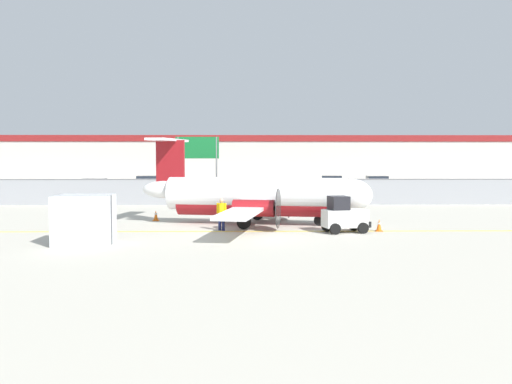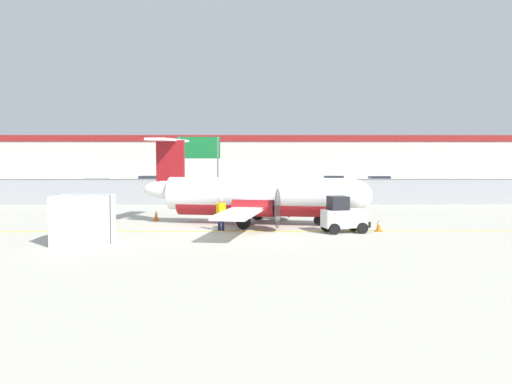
% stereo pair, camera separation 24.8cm
% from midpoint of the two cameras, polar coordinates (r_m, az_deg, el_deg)
% --- Properties ---
extents(ground_plane, '(140.00, 140.00, 0.01)m').
position_cam_midpoint_polar(ground_plane, '(29.74, -1.42, -3.95)').
color(ground_plane, '#B7B2A3').
extents(perimeter_fence, '(98.00, 0.10, 2.10)m').
position_cam_midpoint_polar(perimeter_fence, '(45.57, -1.24, 0.11)').
color(perimeter_fence, gray).
rests_on(perimeter_fence, ground).
extents(parking_lot_strip, '(98.00, 17.00, 0.12)m').
position_cam_midpoint_polar(parking_lot_strip, '(57.11, -1.17, -0.23)').
color(parking_lot_strip, '#38383A').
rests_on(parking_lot_strip, ground).
extents(background_building, '(91.00, 8.10, 6.50)m').
position_cam_midpoint_polar(background_building, '(75.47, -1.11, 3.15)').
color(background_building, beige).
rests_on(background_building, ground).
extents(commuter_airplane, '(13.38, 16.02, 4.92)m').
position_cam_midpoint_polar(commuter_airplane, '(32.53, 0.21, -0.46)').
color(commuter_airplane, white).
rests_on(commuter_airplane, ground).
extents(baggage_tug, '(2.51, 1.80, 1.88)m').
position_cam_midpoint_polar(baggage_tug, '(29.54, 8.54, -2.38)').
color(baggage_tug, silver).
rests_on(baggage_tug, ground).
extents(ground_crew_worker, '(0.55, 0.43, 1.70)m').
position_cam_midpoint_polar(ground_crew_worker, '(30.02, -3.70, -2.07)').
color(ground_crew_worker, '#191E4C').
rests_on(ground_crew_worker, ground).
extents(cargo_container, '(2.44, 2.03, 2.20)m').
position_cam_midpoint_polar(cargo_container, '(26.41, -17.06, -2.69)').
color(cargo_container, silver).
rests_on(cargo_container, ground).
extents(traffic_cone_near_left, '(0.36, 0.36, 0.64)m').
position_cam_midpoint_polar(traffic_cone_near_left, '(31.45, 9.20, -3.01)').
color(traffic_cone_near_left, orange).
rests_on(traffic_cone_near_left, ground).
extents(traffic_cone_near_right, '(0.36, 0.36, 0.64)m').
position_cam_midpoint_polar(traffic_cone_near_right, '(35.10, -10.18, -2.33)').
color(traffic_cone_near_right, orange).
rests_on(traffic_cone_near_right, ground).
extents(traffic_cone_far_left, '(0.36, 0.36, 0.64)m').
position_cam_midpoint_polar(traffic_cone_far_left, '(30.37, 11.98, -3.28)').
color(traffic_cone_far_left, orange).
rests_on(traffic_cone_far_left, ground).
extents(parked_car_0, '(4.25, 2.11, 1.58)m').
position_cam_midpoint_polar(parked_car_0, '(58.01, -16.15, 0.51)').
color(parked_car_0, navy).
rests_on(parked_car_0, parking_lot_strip).
extents(parked_car_1, '(4.40, 2.45, 1.58)m').
position_cam_midpoint_polar(parked_car_1, '(64.50, -10.90, 0.89)').
color(parked_car_1, red).
rests_on(parked_car_1, parking_lot_strip).
extents(parked_car_2, '(4.21, 2.02, 1.58)m').
position_cam_midpoint_polar(parked_car_2, '(56.95, -7.84, 0.56)').
color(parked_car_2, red).
rests_on(parked_car_2, parking_lot_strip).
extents(parked_car_3, '(4.21, 2.02, 1.58)m').
position_cam_midpoint_polar(parked_car_3, '(51.94, -4.77, 0.29)').
color(parked_car_3, black).
rests_on(parked_car_3, parking_lot_strip).
extents(parked_car_4, '(4.21, 2.01, 1.58)m').
position_cam_midpoint_polar(parked_car_4, '(58.47, 0.76, 0.68)').
color(parked_car_4, '#19662D').
rests_on(parked_car_4, parking_lot_strip).
extents(parked_car_5, '(4.38, 2.40, 1.58)m').
position_cam_midpoint_polar(parked_car_5, '(56.94, 5.08, 0.58)').
color(parked_car_5, slate).
rests_on(parked_car_5, parking_lot_strip).
extents(parked_car_6, '(4.38, 2.41, 1.58)m').
position_cam_midpoint_polar(parked_car_6, '(64.05, 7.57, 0.91)').
color(parked_car_6, '#19662D').
rests_on(parked_car_6, parking_lot_strip).
extents(parked_car_7, '(4.23, 2.07, 1.58)m').
position_cam_midpoint_polar(parked_car_7, '(64.23, 12.00, 0.87)').
color(parked_car_7, silver).
rests_on(parked_car_7, parking_lot_strip).
extents(highway_sign, '(3.60, 0.14, 5.50)m').
position_cam_midpoint_polar(highway_sign, '(47.80, -6.04, 3.88)').
color(highway_sign, slate).
rests_on(highway_sign, ground).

